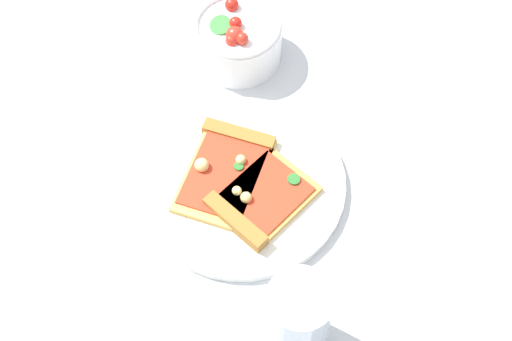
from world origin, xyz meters
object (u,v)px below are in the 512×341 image
object	(u,v)px
plate	(242,183)
salad_bowl	(237,39)
pizza_slice_far	(225,167)
soda_glass	(298,320)
pizza_slice_near	(257,202)

from	to	relation	value
plate	salad_bowl	size ratio (longest dim) A/B	2.13
pizza_slice_far	salad_bowl	bearing A→B (deg)	-132.97
plate	salad_bowl	distance (m)	0.23
plate	soda_glass	world-z (taller)	soda_glass
pizza_slice_near	pizza_slice_far	bearing A→B (deg)	-90.89
pizza_slice_near	soda_glass	bearing A→B (deg)	65.34
plate	salad_bowl	world-z (taller)	salad_bowl
pizza_slice_near	pizza_slice_far	world-z (taller)	pizza_slice_far
pizza_slice_near	pizza_slice_far	distance (m)	0.07
plate	salad_bowl	xyz separation A→B (m)	(-0.14, -0.18, 0.03)
pizza_slice_far	plate	bearing A→B (deg)	101.99
pizza_slice_far	soda_glass	world-z (taller)	soda_glass
plate	pizza_slice_near	xyz separation A→B (m)	(0.01, 0.04, 0.01)
pizza_slice_near	salad_bowl	size ratio (longest dim) A/B	1.05
salad_bowl	soda_glass	size ratio (longest dim) A/B	0.96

